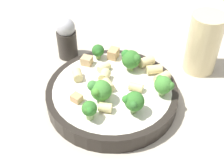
{
  "coord_description": "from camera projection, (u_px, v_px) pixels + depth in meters",
  "views": [
    {
      "loc": [
        0.39,
        -0.02,
        0.39
      ],
      "look_at": [
        0.0,
        0.0,
        0.04
      ],
      "focal_mm": 50.0,
      "sensor_mm": 36.0,
      "label": 1
    }
  ],
  "objects": [
    {
      "name": "ground_plane",
      "position": [
        112.0,
        101.0,
        0.55
      ],
      "size": [
        2.0,
        2.0,
        0.0
      ],
      "primitive_type": "plane",
      "color": "#BCB29E"
    },
    {
      "name": "pasta_bowl",
      "position": [
        112.0,
        94.0,
        0.53
      ],
      "size": [
        0.22,
        0.22,
        0.03
      ],
      "color": "#28231E",
      "rests_on": "ground_plane"
    },
    {
      "name": "broccoli_floret_0",
      "position": [
        164.0,
        85.0,
        0.5
      ],
      "size": [
        0.03,
        0.03,
        0.04
      ],
      "color": "#84AD60",
      "rests_on": "pasta_bowl"
    },
    {
      "name": "broccoli_floret_1",
      "position": [
        89.0,
        109.0,
        0.46
      ],
      "size": [
        0.03,
        0.02,
        0.03
      ],
      "color": "#9EC175",
      "rests_on": "pasta_bowl"
    },
    {
      "name": "broccoli_floret_2",
      "position": [
        98.0,
        51.0,
        0.58
      ],
      "size": [
        0.02,
        0.02,
        0.03
      ],
      "color": "#93B766",
      "rests_on": "pasta_bowl"
    },
    {
      "name": "broccoli_floret_3",
      "position": [
        100.0,
        91.0,
        0.49
      ],
      "size": [
        0.03,
        0.04,
        0.04
      ],
      "color": "#9EC175",
      "rests_on": "pasta_bowl"
    },
    {
      "name": "broccoli_floret_4",
      "position": [
        134.0,
        102.0,
        0.47
      ],
      "size": [
        0.03,
        0.03,
        0.04
      ],
      "color": "#93B766",
      "rests_on": "pasta_bowl"
    },
    {
      "name": "broccoli_floret_5",
      "position": [
        131.0,
        59.0,
        0.55
      ],
      "size": [
        0.03,
        0.03,
        0.04
      ],
      "color": "#93B766",
      "rests_on": "pasta_bowl"
    },
    {
      "name": "rigatoni_0",
      "position": [
        105.0,
        107.0,
        0.48
      ],
      "size": [
        0.02,
        0.02,
        0.01
      ],
      "primitive_type": "cylinder",
      "rotation": [
        1.57,
        0.0,
        2.92
      ],
      "color": "beige",
      "rests_on": "pasta_bowl"
    },
    {
      "name": "rigatoni_1",
      "position": [
        105.0,
        76.0,
        0.54
      ],
      "size": [
        0.03,
        0.02,
        0.02
      ],
      "primitive_type": "cylinder",
      "rotation": [
        1.57,
        0.0,
        1.24
      ],
      "color": "beige",
      "rests_on": "pasta_bowl"
    },
    {
      "name": "rigatoni_2",
      "position": [
        108.0,
        85.0,
        0.52
      ],
      "size": [
        0.03,
        0.02,
        0.02
      ],
      "primitive_type": "cylinder",
      "rotation": [
        1.57,
        0.0,
        1.97
      ],
      "color": "beige",
      "rests_on": "pasta_bowl"
    },
    {
      "name": "rigatoni_3",
      "position": [
        77.0,
        75.0,
        0.54
      ],
      "size": [
        0.02,
        0.02,
        0.02
      ],
      "primitive_type": "cylinder",
      "rotation": [
        1.57,
        0.0,
        1.75
      ],
      "color": "beige",
      "rests_on": "pasta_bowl"
    },
    {
      "name": "rigatoni_4",
      "position": [
        154.0,
        69.0,
        0.55
      ],
      "size": [
        0.02,
        0.03,
        0.02
      ],
      "primitive_type": "cylinder",
      "rotation": [
        1.57,
        0.0,
        0.12
      ],
      "color": "beige",
      "rests_on": "pasta_bowl"
    },
    {
      "name": "rigatoni_5",
      "position": [
        162.0,
        78.0,
        0.53
      ],
      "size": [
        0.03,
        0.03,
        0.02
      ],
      "primitive_type": "cylinder",
      "rotation": [
        1.57,
        0.0,
        0.59
      ],
      "color": "beige",
      "rests_on": "pasta_bowl"
    },
    {
      "name": "rigatoni_6",
      "position": [
        136.0,
        87.0,
        0.52
      ],
      "size": [
        0.02,
        0.03,
        0.01
      ],
      "primitive_type": "cylinder",
      "rotation": [
        1.57,
        0.0,
        2.73
      ],
      "color": "beige",
      "rests_on": "pasta_bowl"
    },
    {
      "name": "rigatoni_7",
      "position": [
        146.0,
        62.0,
        0.57
      ],
      "size": [
        0.03,
        0.03,
        0.02
      ],
      "primitive_type": "cylinder",
      "rotation": [
        1.57,
        0.0,
        0.45
      ],
      "color": "beige",
      "rests_on": "pasta_bowl"
    },
    {
      "name": "rigatoni_8",
      "position": [
        104.0,
        68.0,
        0.56
      ],
      "size": [
        0.03,
        0.03,
        0.01
      ],
      "primitive_type": "cylinder",
      "rotation": [
        1.57,
        0.0,
        0.7
      ],
      "color": "beige",
      "rests_on": "pasta_bowl"
    },
    {
      "name": "rigatoni_9",
      "position": [
        131.0,
        57.0,
        0.58
      ],
      "size": [
        0.03,
        0.02,
        0.02
      ],
      "primitive_type": "cylinder",
      "rotation": [
        1.57,
        0.0,
        2.0
      ],
      "color": "beige",
      "rests_on": "pasta_bowl"
    },
    {
      "name": "chicken_chunk_0",
      "position": [
        77.0,
        98.0,
        0.5
      ],
      "size": [
        0.02,
        0.02,
        0.01
      ],
      "primitive_type": "cube",
      "rotation": [
        0.0,
        0.0,
        0.87
      ],
      "color": "tan",
      "rests_on": "pasta_bowl"
    },
    {
      "name": "chicken_chunk_1",
      "position": [
        113.0,
        54.0,
        0.58
      ],
      "size": [
        0.03,
        0.02,
        0.02
      ],
      "primitive_type": "cube",
      "rotation": [
        0.0,
        0.0,
        2.7
      ],
      "color": "tan",
      "rests_on": "pasta_bowl"
    },
    {
      "name": "chicken_chunk_2",
      "position": [
        87.0,
        61.0,
        0.57
      ],
      "size": [
        0.02,
        0.02,
        0.02
      ],
      "primitive_type": "cube",
      "rotation": [
        0.0,
        0.0,
        1.16
      ],
      "color": "tan",
      "rests_on": "pasta_bowl"
    },
    {
      "name": "drinking_glass",
      "position": [
        203.0,
        47.0,
        0.58
      ],
      "size": [
        0.06,
        0.06,
        0.12
      ],
      "color": "beige",
      "rests_on": "ground_plane"
    },
    {
      "name": "pepper_shaker",
      "position": [
        67.0,
        38.0,
        0.62
      ],
      "size": [
        0.04,
        0.04,
        0.09
      ],
      "color": "#332D28",
      "rests_on": "ground_plane"
    }
  ]
}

